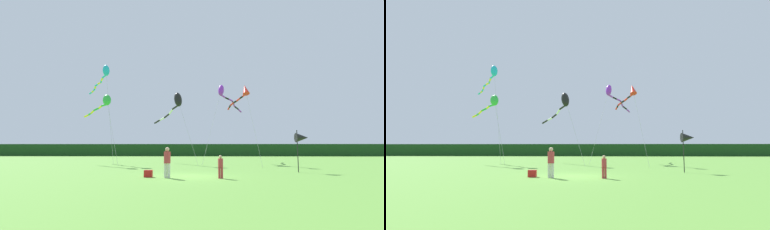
{
  "view_description": "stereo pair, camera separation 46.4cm",
  "coord_description": "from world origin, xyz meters",
  "views": [
    {
      "loc": [
        0.5,
        -17.73,
        1.75
      ],
      "look_at": [
        0.0,
        6.0,
        4.55
      ],
      "focal_mm": 26.22,
      "sensor_mm": 36.0,
      "label": 1
    },
    {
      "loc": [
        0.96,
        -17.72,
        1.75
      ],
      "look_at": [
        0.0,
        6.0,
        4.55
      ],
      "focal_mm": 26.22,
      "sensor_mm": 36.0,
      "label": 2
    }
  ],
  "objects": [
    {
      "name": "person_adult",
      "position": [
        -1.32,
        -1.04,
        1.0
      ],
      "size": [
        0.39,
        0.39,
        1.79
      ],
      "color": "silver",
      "rests_on": "ground"
    },
    {
      "name": "banner_flag_pole",
      "position": [
        8.1,
        2.94,
        2.48
      ],
      "size": [
        0.9,
        0.7,
        3.05
      ],
      "color": "black",
      "rests_on": "ground"
    },
    {
      "name": "kite_green",
      "position": [
        -9.4,
        11.44,
        6.6
      ],
      "size": [
        5.44,
        4.65,
        7.44
      ],
      "color": "#B2B2B2",
      "rests_on": "ground"
    },
    {
      "name": "cooler_box",
      "position": [
        -2.5,
        -0.62,
        0.21
      ],
      "size": [
        0.5,
        0.34,
        0.42
      ],
      "primitive_type": "cube",
      "color": "red",
      "rests_on": "ground"
    },
    {
      "name": "distant_treeline",
      "position": [
        0.0,
        45.0,
        1.3
      ],
      "size": [
        108.0,
        3.23,
        2.61
      ],
      "primitive_type": "cube",
      "color": "#193D19",
      "rests_on": "ground"
    },
    {
      "name": "kite_red",
      "position": [
        5.5,
        13.0,
        7.84
      ],
      "size": [
        2.19,
        9.17,
        8.8
      ],
      "color": "#B2B2B2",
      "rests_on": "ground"
    },
    {
      "name": "kite_purple",
      "position": [
        3.78,
        16.89,
        8.51
      ],
      "size": [
        5.8,
        9.95,
        9.64
      ],
      "color": "#B2B2B2",
      "rests_on": "ground"
    },
    {
      "name": "kite_cyan",
      "position": [
        -11.01,
        15.45,
        10.65
      ],
      "size": [
        6.0,
        7.87,
        11.76
      ],
      "color": "#B2B2B2",
      "rests_on": "ground"
    },
    {
      "name": "kite_black",
      "position": [
        -1.95,
        13.16,
        6.83
      ],
      "size": [
        5.62,
        7.89,
        8.0
      ],
      "color": "#B2B2B2",
      "rests_on": "ground"
    },
    {
      "name": "person_child",
      "position": [
        1.81,
        -1.26,
        0.74
      ],
      "size": [
        0.29,
        0.29,
        1.33
      ],
      "color": "#B23338",
      "rests_on": "ground"
    },
    {
      "name": "ground_plane",
      "position": [
        0.0,
        0.0,
        0.0
      ],
      "size": [
        120.0,
        120.0,
        0.0
      ],
      "primitive_type": "plane",
      "color": "#5B9338"
    }
  ]
}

